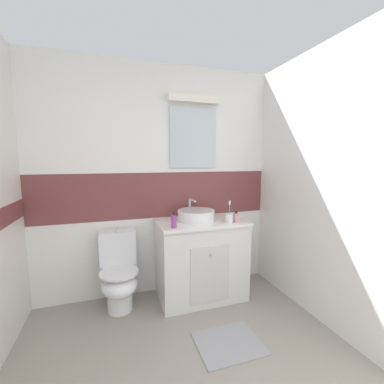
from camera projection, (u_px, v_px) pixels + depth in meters
The scene contains 10 objects.
ground_plane at pixel (192, 374), 1.77m from camera, with size 3.20×3.48×0.04m, color gray.
wall_back_tiled at pixel (158, 180), 2.78m from camera, with size 3.20×0.20×2.50m.
wall_right_plain at pixel (351, 190), 2.02m from camera, with size 0.10×3.48×2.50m, color white.
vanity_cabinet at pixel (201, 258), 2.70m from camera, with size 0.93×0.57×0.85m.
sink_basin at pixel (196, 215), 2.66m from camera, with size 0.39×0.44×0.21m.
toilet at pixel (119, 274), 2.48m from camera, with size 0.37×0.50×0.78m.
toothbrush_cup at pixel (229, 217), 2.54m from camera, with size 0.07×0.07×0.23m.
soap_dispenser at pixel (174, 221), 2.35m from camera, with size 0.05×0.05×0.16m.
perfume_flask_small at pixel (236, 217), 2.56m from camera, with size 0.04×0.03×0.12m.
bath_mat at pixel (229, 343), 2.03m from camera, with size 0.52×0.42×0.01m, color #99999E.
Camera 1 is at (-0.49, -0.31, 1.49)m, focal length 23.33 mm.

